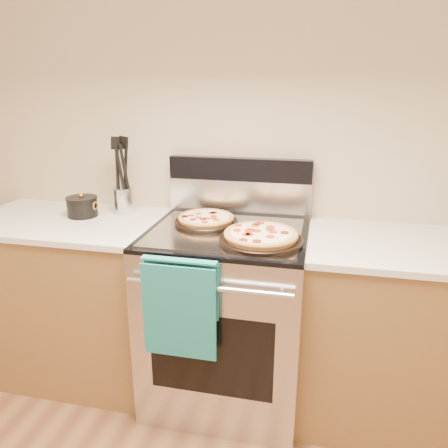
% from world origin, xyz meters
% --- Properties ---
extents(wall_back, '(4.00, 0.00, 4.00)m').
position_xyz_m(wall_back, '(0.00, 2.00, 1.35)').
color(wall_back, tan).
rests_on(wall_back, ground).
extents(range_body, '(0.76, 0.68, 0.90)m').
position_xyz_m(range_body, '(0.00, 1.65, 0.45)').
color(range_body, '#B7B7BC').
rests_on(range_body, ground).
extents(oven_window, '(0.56, 0.01, 0.40)m').
position_xyz_m(oven_window, '(0.00, 1.31, 0.45)').
color(oven_window, black).
rests_on(oven_window, range_body).
extents(cooktop, '(0.76, 0.68, 0.02)m').
position_xyz_m(cooktop, '(0.00, 1.65, 0.91)').
color(cooktop, black).
rests_on(cooktop, range_body).
extents(backsplash_lower, '(0.76, 0.06, 0.18)m').
position_xyz_m(backsplash_lower, '(0.00, 1.96, 1.01)').
color(backsplash_lower, silver).
rests_on(backsplash_lower, cooktop).
extents(backsplash_upper, '(0.76, 0.06, 0.12)m').
position_xyz_m(backsplash_upper, '(0.00, 1.96, 1.16)').
color(backsplash_upper, black).
rests_on(backsplash_upper, backsplash_lower).
extents(oven_handle, '(0.70, 0.03, 0.03)m').
position_xyz_m(oven_handle, '(0.00, 1.27, 0.80)').
color(oven_handle, silver).
rests_on(oven_handle, range_body).
extents(dish_towel, '(0.32, 0.05, 0.42)m').
position_xyz_m(dish_towel, '(-0.12, 1.27, 0.70)').
color(dish_towel, '#175D75').
rests_on(dish_towel, oven_handle).
extents(foil_sheet, '(0.70, 0.55, 0.01)m').
position_xyz_m(foil_sheet, '(0.00, 1.62, 0.92)').
color(foil_sheet, gray).
rests_on(foil_sheet, cooktop).
extents(cabinet_left, '(1.00, 0.62, 0.88)m').
position_xyz_m(cabinet_left, '(-0.88, 1.68, 0.44)').
color(cabinet_left, brown).
rests_on(cabinet_left, ground).
extents(countertop_left, '(1.02, 0.64, 0.03)m').
position_xyz_m(countertop_left, '(-0.88, 1.68, 0.90)').
color(countertop_left, beige).
rests_on(countertop_left, cabinet_left).
extents(cabinet_right, '(1.00, 0.62, 0.88)m').
position_xyz_m(cabinet_right, '(0.88, 1.68, 0.44)').
color(cabinet_right, brown).
rests_on(cabinet_right, ground).
extents(countertop_right, '(1.02, 0.64, 0.03)m').
position_xyz_m(countertop_right, '(0.88, 1.68, 0.90)').
color(countertop_right, beige).
rests_on(countertop_right, cabinet_right).
extents(pepperoni_pizza_back, '(0.35, 0.35, 0.04)m').
position_xyz_m(pepperoni_pizza_back, '(-0.12, 1.72, 0.95)').
color(pepperoni_pizza_back, '#AE6D35').
rests_on(pepperoni_pizza_back, foil_sheet).
extents(pepperoni_pizza_front, '(0.48, 0.48, 0.05)m').
position_xyz_m(pepperoni_pizza_front, '(0.18, 1.52, 0.95)').
color(pepperoni_pizza_front, '#AE6D35').
rests_on(pepperoni_pizza_front, foil_sheet).
extents(utensil_crock, '(0.13, 0.13, 0.14)m').
position_xyz_m(utensil_crock, '(-0.62, 1.85, 0.98)').
color(utensil_crock, silver).
rests_on(utensil_crock, countertop_left).
extents(saucepan, '(0.18, 0.18, 0.10)m').
position_xyz_m(saucepan, '(-0.82, 1.75, 0.96)').
color(saucepan, black).
rests_on(saucepan, countertop_left).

